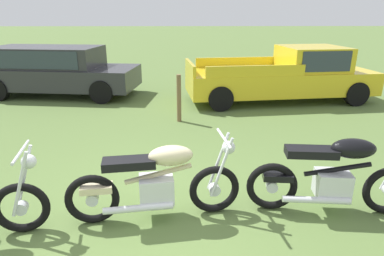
{
  "coord_description": "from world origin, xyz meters",
  "views": [
    {
      "loc": [
        0.47,
        -3.37,
        2.37
      ],
      "look_at": [
        0.55,
        1.3,
        0.74
      ],
      "focal_mm": 31.01,
      "sensor_mm": 36.0,
      "label": 1
    }
  ],
  "objects_px": {
    "car_charcoal": "(54,67)",
    "motorcycle_cream": "(157,182)",
    "pickup_truck_yellow": "(289,74)",
    "motorcycle_black": "(334,176)",
    "fence_post_wooden": "(179,98)"
  },
  "relations": [
    {
      "from": "car_charcoal",
      "to": "pickup_truck_yellow",
      "type": "relative_size",
      "value": 0.88
    },
    {
      "from": "motorcycle_cream",
      "to": "fence_post_wooden",
      "type": "relative_size",
      "value": 1.93
    },
    {
      "from": "motorcycle_cream",
      "to": "pickup_truck_yellow",
      "type": "distance_m",
      "value": 6.51
    },
    {
      "from": "motorcycle_black",
      "to": "pickup_truck_yellow",
      "type": "xyz_separation_m",
      "value": [
        1.07,
        5.57,
        0.26
      ]
    },
    {
      "from": "motorcycle_cream",
      "to": "pickup_truck_yellow",
      "type": "relative_size",
      "value": 0.39
    },
    {
      "from": "pickup_truck_yellow",
      "to": "car_charcoal",
      "type": "bearing_deg",
      "value": 166.78
    },
    {
      "from": "motorcycle_cream",
      "to": "car_charcoal",
      "type": "distance_m",
      "value": 7.35
    },
    {
      "from": "car_charcoal",
      "to": "motorcycle_cream",
      "type": "bearing_deg",
      "value": -54.03
    },
    {
      "from": "car_charcoal",
      "to": "fence_post_wooden",
      "type": "bearing_deg",
      "value": -28.23
    },
    {
      "from": "motorcycle_cream",
      "to": "car_charcoal",
      "type": "height_order",
      "value": "car_charcoal"
    },
    {
      "from": "motorcycle_black",
      "to": "pickup_truck_yellow",
      "type": "height_order",
      "value": "pickup_truck_yellow"
    },
    {
      "from": "motorcycle_black",
      "to": "fence_post_wooden",
      "type": "distance_m",
      "value": 4.18
    },
    {
      "from": "motorcycle_cream",
      "to": "fence_post_wooden",
      "type": "bearing_deg",
      "value": 79.11
    },
    {
      "from": "motorcycle_black",
      "to": "fence_post_wooden",
      "type": "xyz_separation_m",
      "value": [
        -1.96,
        3.69,
        0.05
      ]
    },
    {
      "from": "motorcycle_black",
      "to": "pickup_truck_yellow",
      "type": "bearing_deg",
      "value": 84.34
    }
  ]
}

